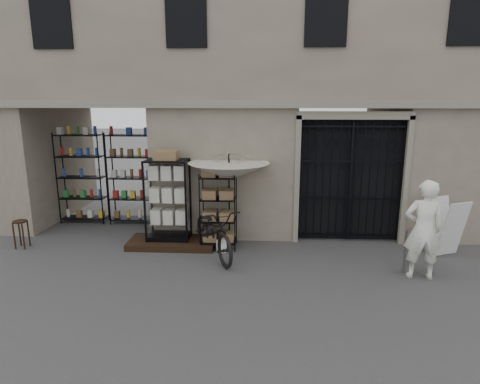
# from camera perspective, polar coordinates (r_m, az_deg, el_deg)

# --- Properties ---
(ground) EXTENTS (80.00, 80.00, 0.00)m
(ground) POSITION_cam_1_polar(r_m,az_deg,el_deg) (7.97, 5.32, -11.88)
(ground) COLOR black
(ground) RESTS_ON ground
(main_building) EXTENTS (14.00, 4.00, 9.00)m
(main_building) POSITION_cam_1_polar(r_m,az_deg,el_deg) (11.29, 5.05, 18.83)
(main_building) COLOR gray
(main_building) RESTS_ON ground
(shop_recess) EXTENTS (3.00, 1.70, 3.00)m
(shop_recess) POSITION_cam_1_polar(r_m,az_deg,el_deg) (11.01, -19.20, 2.63)
(shop_recess) COLOR black
(shop_recess) RESTS_ON ground
(shop_shelving) EXTENTS (2.70, 0.50, 2.50)m
(shop_shelving) POSITION_cam_1_polar(r_m,az_deg,el_deg) (11.53, -18.42, 1.87)
(shop_shelving) COLOR black
(shop_shelving) RESTS_ON ground
(iron_gate) EXTENTS (2.50, 0.21, 3.00)m
(iron_gate) POSITION_cam_1_polar(r_m,az_deg,el_deg) (9.90, 15.20, 1.80)
(iron_gate) COLOR black
(iron_gate) RESTS_ON ground
(step_platform) EXTENTS (2.00, 0.90, 0.15)m
(step_platform) POSITION_cam_1_polar(r_m,az_deg,el_deg) (9.59, -9.62, -7.12)
(step_platform) COLOR black
(step_platform) RESTS_ON ground
(display_cabinet) EXTENTS (1.02, 0.73, 2.03)m
(display_cabinet) POSITION_cam_1_polar(r_m,az_deg,el_deg) (9.41, -10.18, -1.69)
(display_cabinet) COLOR black
(display_cabinet) RESTS_ON step_platform
(wire_rack) EXTENTS (0.87, 0.70, 1.78)m
(wire_rack) POSITION_cam_1_polar(r_m,az_deg,el_deg) (9.13, -3.07, -2.75)
(wire_rack) COLOR black
(wire_rack) RESTS_ON ground
(market_umbrella) EXTENTS (1.95, 1.97, 2.60)m
(market_umbrella) POSITION_cam_1_polar(r_m,az_deg,el_deg) (9.02, -1.58, 3.61)
(market_umbrella) COLOR black
(market_umbrella) RESTS_ON ground
(white_bucket) EXTENTS (0.27, 0.27, 0.25)m
(white_bucket) POSITION_cam_1_polar(r_m,az_deg,el_deg) (9.12, -2.58, -7.67)
(white_bucket) COLOR white
(white_bucket) RESTS_ON ground
(bicycle) EXTENTS (1.17, 1.33, 2.13)m
(bicycle) POSITION_cam_1_polar(r_m,az_deg,el_deg) (8.95, -3.71, -8.97)
(bicycle) COLOR black
(bicycle) RESTS_ON ground
(wooden_stool) EXTENTS (0.37, 0.37, 0.64)m
(wooden_stool) POSITION_cam_1_polar(r_m,az_deg,el_deg) (10.55, -28.66, -5.20)
(wooden_stool) COLOR black
(wooden_stool) RESTS_ON ground
(steel_bollard) EXTENTS (0.20, 0.20, 0.86)m
(steel_bollard) POSITION_cam_1_polar(r_m,az_deg,el_deg) (8.60, 22.82, -7.85)
(steel_bollard) COLOR slate
(steel_bollard) RESTS_ON ground
(shopkeeper) EXTENTS (0.84, 1.96, 0.46)m
(shopkeeper) POSITION_cam_1_polar(r_m,az_deg,el_deg) (8.64, 24.01, -10.96)
(shopkeeper) COLOR white
(shopkeeper) RESTS_ON ground
(easel_sign) EXTENTS (0.79, 0.84, 1.23)m
(easel_sign) POSITION_cam_1_polar(r_m,az_deg,el_deg) (9.87, 27.26, -4.40)
(easel_sign) COLOR silver
(easel_sign) RESTS_ON ground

